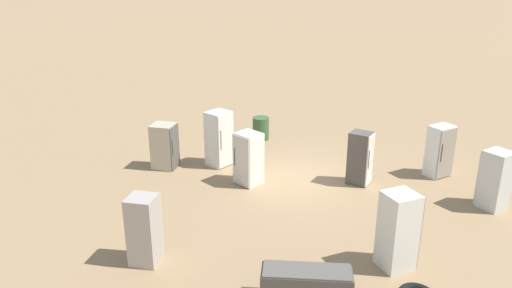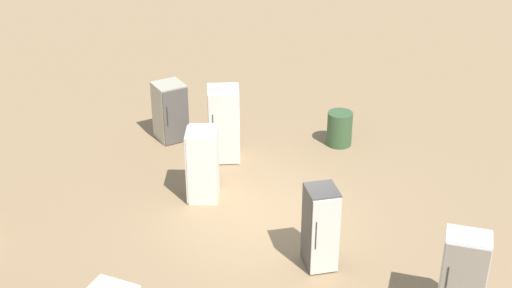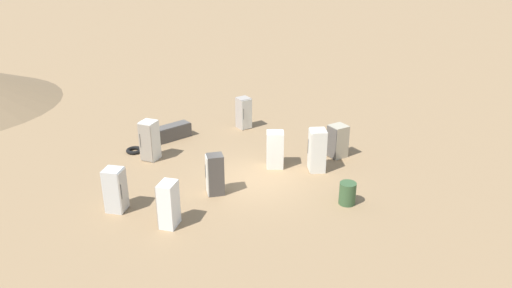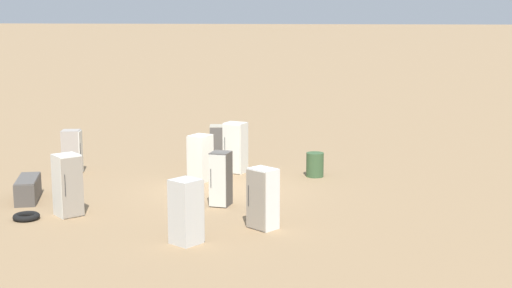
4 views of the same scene
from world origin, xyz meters
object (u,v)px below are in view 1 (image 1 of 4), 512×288
Objects in this scene: discarded_fridge_8 at (219,139)px; rusty_barrel at (261,128)px; discarded_fridge_3 at (248,159)px; discarded_fridge_7 at (440,151)px; discarded_fridge_0 at (398,231)px; discarded_fridge_1 at (360,158)px; discarded_fridge_2 at (306,285)px; discarded_fridge_4 at (495,180)px; discarded_fridge_6 at (144,230)px; discarded_fridge_5 at (165,146)px.

discarded_fridge_8 is 2.14× the size of rusty_barrel.
discarded_fridge_7 reaches higher than discarded_fridge_3.
discarded_fridge_0 is 1.09× the size of discarded_fridge_1.
discarded_fridge_0 is at bearing -55.41° from discarded_fridge_2.
discarded_fridge_1 is 3.56m from discarded_fridge_3.
discarded_fridge_4 is at bearing 95.64° from discarded_fridge_1.
discarded_fridge_4 is 1.91× the size of rusty_barrel.
discarded_fridge_7 reaches higher than discarded_fridge_6.
rusty_barrel is (-1.68, -4.14, -0.33)m from discarded_fridge_5.
discarded_fridge_7 is 7.41m from discarded_fridge_8.
discarded_fridge_8 reaches higher than discarded_fridge_3.
discarded_fridge_0 is 2.07× the size of rusty_barrel.
discarded_fridge_1 is 0.99× the size of discarded_fridge_7.
rusty_barrel is at bearing -168.02° from discarded_fridge_8.
discarded_fridge_0 is 0.94× the size of discarded_fridge_2.
discarded_fridge_2 is 1.18× the size of discarded_fridge_3.
discarded_fridge_1 is 3.91m from discarded_fridge_4.
discarded_fridge_1 reaches higher than discarded_fridge_3.
discarded_fridge_3 is 7.28m from discarded_fridge_4.
discarded_fridge_5 is at bearing 34.66° from discarded_fridge_2.
discarded_fridge_1 is at bearing 111.66° from discarded_fridge_8.
discarded_fridge_4 is 10.43m from discarded_fridge_5.
discarded_fridge_5 is 4.48m from rusty_barrel.
discarded_fridge_7 is at bearing 129.28° from discarded_fridge_0.
discarded_fridge_2 is 1.18× the size of discarded_fridge_6.
discarded_fridge_2 is 3.98m from discarded_fridge_6.
rusty_barrel is at bearing 84.45° from discarded_fridge_6.
rusty_barrel is at bearing -61.90° from discarded_fridge_7.
discarded_fridge_1 is 1.02× the size of discarded_fridge_6.
discarded_fridge_0 is 1.08× the size of discarded_fridge_4.
discarded_fridge_5 is at bearing 129.32° from discarded_fridge_4.
discarded_fridge_8 is at bearing 89.84° from discarded_fridge_6.
rusty_barrel is at bearing 145.31° from discarded_fridge_5.
discarded_fridge_4 is 1.11× the size of discarded_fridge_5.
discarded_fridge_4 is 9.86m from discarded_fridge_6.
discarded_fridge_0 reaches higher than discarded_fridge_7.
discarded_fridge_1 is 6.40m from discarded_fridge_2.
discarded_fridge_1 is 1.02× the size of discarded_fridge_3.
discarded_fridge_8 is (6.86, -3.60, 0.03)m from discarded_fridge_0.
discarded_fridge_2 is 2.20× the size of rusty_barrel.
discarded_fridge_2 is 6.13m from discarded_fridge_3.
discarded_fridge_0 reaches higher than discarded_fridge_2.
discarded_fridge_3 is at bearing 110.50° from rusty_barrel.
discarded_fridge_7 is at bearing 134.07° from discarded_fridge_1.
discarded_fridge_2 is 1.15× the size of discarded_fridge_4.
discarded_fridge_7 is 0.90× the size of discarded_fridge_8.
discarded_fridge_0 is 2.61m from discarded_fridge_2.
discarded_fridge_7 is (-8.57, -3.45, 0.09)m from discarded_fridge_5.
discarded_fridge_8 reaches higher than discarded_fridge_7.
discarded_fridge_4 is 1.00× the size of discarded_fridge_7.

